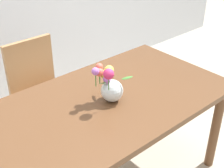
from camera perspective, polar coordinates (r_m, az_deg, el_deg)
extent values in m
cube|color=brown|center=(2.03, -2.51, -4.02)|extent=(1.81, 0.93, 0.04)
cylinder|color=brown|center=(2.58, 17.90, -7.57)|extent=(0.07, 0.07, 0.71)
cylinder|color=brown|center=(2.95, 5.50, -0.95)|extent=(0.07, 0.07, 0.71)
cube|color=#9E7047|center=(2.70, -11.89, -2.15)|extent=(0.42, 0.42, 0.04)
cylinder|color=#9E7047|center=(2.78, -6.27, -6.53)|extent=(0.04, 0.04, 0.44)
cylinder|color=#9E7047|center=(2.64, -12.71, -9.48)|extent=(0.04, 0.04, 0.44)
cylinder|color=#9E7047|center=(3.03, -10.24, -3.39)|extent=(0.04, 0.04, 0.44)
cylinder|color=#9E7047|center=(2.91, -16.27, -5.89)|extent=(0.04, 0.04, 0.44)
cube|color=#9E7047|center=(2.74, -14.43, 3.52)|extent=(0.42, 0.04, 0.42)
sphere|color=silver|center=(2.02, 0.00, -1.19)|extent=(0.14, 0.14, 0.14)
sphere|color=#B266C6|center=(1.91, -2.96, 2.26)|extent=(0.05, 0.05, 0.05)
cylinder|color=#478438|center=(1.94, -2.92, 0.90)|extent=(0.01, 0.01, 0.10)
sphere|color=#D12D66|center=(1.87, -0.60, 1.79)|extent=(0.07, 0.07, 0.07)
cylinder|color=#478438|center=(1.90, -0.59, 0.34)|extent=(0.01, 0.01, 0.11)
sphere|color=#B266C6|center=(1.96, -0.91, 0.81)|extent=(0.05, 0.05, 0.05)
cylinder|color=#478438|center=(1.97, -0.90, 0.35)|extent=(0.01, 0.01, 0.04)
sphere|color=#EFD14C|center=(1.98, -1.44, 1.77)|extent=(0.05, 0.05, 0.05)
cylinder|color=#478438|center=(2.00, -1.43, 1.06)|extent=(0.01, 0.01, 0.06)
sphere|color=#EFD14C|center=(1.96, -0.52, 2.49)|extent=(0.06, 0.06, 0.06)
cylinder|color=#478438|center=(1.98, -0.52, 1.34)|extent=(0.01, 0.01, 0.09)
sphere|color=#E55B4C|center=(1.97, -2.29, 3.07)|extent=(0.05, 0.05, 0.05)
cylinder|color=#478438|center=(1.99, -2.26, 1.77)|extent=(0.01, 0.01, 0.10)
sphere|color=#E55B4C|center=(1.95, -2.22, 2.08)|extent=(0.05, 0.05, 0.05)
cylinder|color=#478438|center=(1.97, -2.19, 1.03)|extent=(0.01, 0.01, 0.08)
sphere|color=white|center=(1.99, -0.93, 1.44)|extent=(0.06, 0.06, 0.06)
cylinder|color=#478438|center=(2.00, -0.92, 0.89)|extent=(0.01, 0.01, 0.04)
ellipsoid|color=#478438|center=(2.06, -0.94, 1.75)|extent=(0.05, 0.07, 0.02)
ellipsoid|color=#478438|center=(1.96, -1.21, 0.28)|extent=(0.07, 0.04, 0.02)
ellipsoid|color=#478438|center=(1.97, 2.71, 1.09)|extent=(0.07, 0.06, 0.03)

